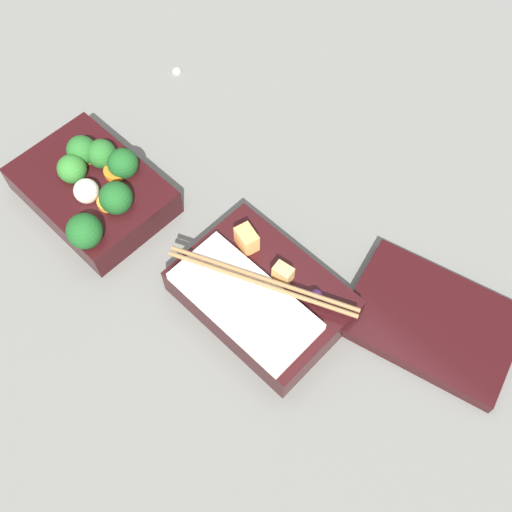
# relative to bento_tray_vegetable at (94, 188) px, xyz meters

# --- Properties ---
(ground_plane) EXTENTS (3.00, 3.00, 0.00)m
(ground_plane) POSITION_rel_bento_tray_vegetable_xyz_m (0.11, 0.02, -0.03)
(ground_plane) COLOR slate
(bento_tray_vegetable) EXTENTS (0.18, 0.13, 0.07)m
(bento_tray_vegetable) POSITION_rel_bento_tray_vegetable_xyz_m (0.00, 0.00, 0.00)
(bento_tray_vegetable) COLOR black
(bento_tray_vegetable) RESTS_ON ground_plane
(bento_tray_rice) EXTENTS (0.20, 0.13, 0.06)m
(bento_tray_rice) POSITION_rel_bento_tray_vegetable_xyz_m (0.24, 0.04, -0.00)
(bento_tray_rice) COLOR black
(bento_tray_rice) RESTS_ON ground_plane
(bento_lid) EXTENTS (0.20, 0.16, 0.02)m
(bento_lid) POSITION_rel_bento_tray_vegetable_xyz_m (0.39, 0.15, -0.02)
(bento_lid) COLOR black
(bento_lid) RESTS_ON ground_plane
(pebble_0) EXTENTS (0.02, 0.02, 0.02)m
(pebble_0) POSITION_rel_bento_tray_vegetable_xyz_m (-0.10, 0.22, -0.02)
(pebble_0) COLOR gray
(pebble_0) RESTS_ON ground_plane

